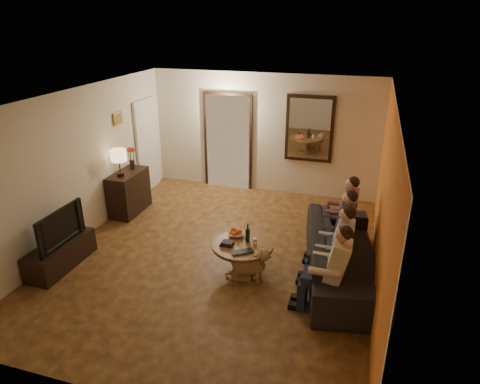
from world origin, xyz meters
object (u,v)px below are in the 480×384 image
(wine_bottle, at_px, (248,233))
(person_a, at_px, (332,273))
(person_b, at_px, (336,250))
(dog, at_px, (248,263))
(bowl, at_px, (236,234))
(dresser, at_px, (129,192))
(tv, at_px, (56,227))
(table_lamp, at_px, (119,163))
(person_d, at_px, (343,215))
(coffee_table, at_px, (243,257))
(sofa, at_px, (343,254))
(laptop, at_px, (244,253))
(tv_stand, at_px, (61,254))
(person_c, at_px, (340,231))

(wine_bottle, bearing_deg, person_a, -28.63)
(person_b, height_order, dog, person_b)
(bowl, height_order, wine_bottle, wine_bottle)
(dresser, relative_size, dog, 1.70)
(tv, xyz_separation_m, person_a, (4.18, 0.11, -0.10))
(table_lamp, distance_m, person_d, 4.21)
(person_a, distance_m, person_d, 1.80)
(table_lamp, xyz_separation_m, coffee_table, (2.78, -1.14, -0.89))
(sofa, relative_size, person_a, 2.17)
(dresser, height_order, sofa, dresser)
(table_lamp, xyz_separation_m, laptop, (2.88, -1.42, -0.65))
(tv_stand, height_order, person_c, person_c)
(person_b, bearing_deg, person_c, 90.00)
(tv_stand, height_order, person_d, person_d)
(wine_bottle, bearing_deg, tv, -163.39)
(person_a, height_order, person_c, same)
(tv, bearing_deg, person_c, -72.62)
(dresser, height_order, tv_stand, dresser)
(table_lamp, height_order, wine_bottle, table_lamp)
(person_b, height_order, bowl, person_b)
(sofa, bearing_deg, person_a, 163.82)
(tv, bearing_deg, sofa, -76.75)
(tv, distance_m, laptop, 2.92)
(person_c, bearing_deg, coffee_table, -158.05)
(person_b, bearing_deg, tv_stand, -170.39)
(dresser, distance_m, coffee_table, 3.10)
(tv, bearing_deg, laptop, -80.85)
(dresser, relative_size, person_d, 0.79)
(sofa, bearing_deg, wine_bottle, 86.60)
(person_b, xyz_separation_m, dog, (-1.24, -0.19, -0.32))
(tv, bearing_deg, bowl, -69.64)
(sofa, distance_m, person_d, 0.93)
(table_lamp, relative_size, coffee_table, 0.57)
(dog, xyz_separation_m, laptop, (-0.06, -0.06, 0.18))
(coffee_table, bearing_deg, tv_stand, -165.01)
(table_lamp, xyz_separation_m, person_c, (4.18, -0.58, -0.51))
(tv, height_order, coffee_table, tv)
(dog, relative_size, wine_bottle, 1.81)
(tv, bearing_deg, wine_bottle, -73.39)
(bowl, bearing_deg, dresser, 156.21)
(table_lamp, height_order, person_d, table_lamp)
(person_a, bearing_deg, laptop, 164.66)
(wine_bottle, distance_m, laptop, 0.41)
(dog, bearing_deg, tv, -175.09)
(dresser, distance_m, laptop, 3.31)
(dresser, relative_size, laptop, 2.89)
(person_d, bearing_deg, bowl, -149.13)
(tv, distance_m, person_a, 4.18)
(tv_stand, distance_m, person_a, 4.20)
(dresser, bearing_deg, person_b, -18.55)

